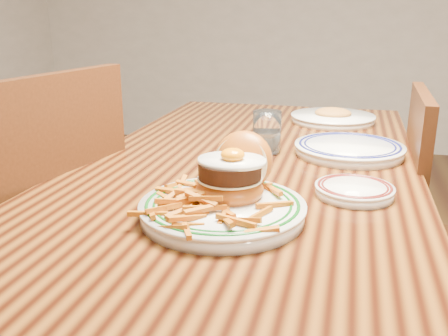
% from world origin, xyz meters
% --- Properties ---
extents(table, '(0.85, 1.60, 0.75)m').
position_xyz_m(table, '(0.00, 0.00, 0.66)').
color(table, black).
rests_on(table, floor).
extents(chair_left, '(0.54, 0.54, 0.99)m').
position_xyz_m(chair_left, '(-0.55, -0.18, 0.53)').
color(chair_left, '#3A1C0C').
rests_on(chair_left, floor).
extents(main_plate, '(0.31, 0.33, 0.15)m').
position_xyz_m(main_plate, '(0.03, -0.37, 0.79)').
color(main_plate, white).
rests_on(main_plate, table).
extents(side_plate, '(0.16, 0.17, 0.03)m').
position_xyz_m(side_plate, '(0.27, -0.21, 0.76)').
color(side_plate, white).
rests_on(side_plate, table).
extents(rear_plate, '(0.29, 0.29, 0.03)m').
position_xyz_m(rear_plate, '(0.25, 0.11, 0.77)').
color(rear_plate, white).
rests_on(rear_plate, table).
extents(water_glass, '(0.08, 0.08, 0.12)m').
position_xyz_m(water_glass, '(0.03, 0.08, 0.80)').
color(water_glass, white).
rests_on(water_glass, table).
extents(far_plate, '(0.29, 0.29, 0.05)m').
position_xyz_m(far_plate, '(0.19, 0.52, 0.77)').
color(far_plate, white).
rests_on(far_plate, table).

